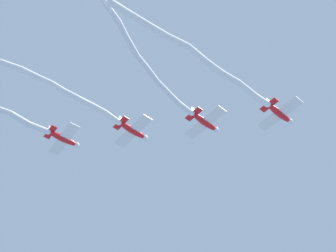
{
  "coord_description": "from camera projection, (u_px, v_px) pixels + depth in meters",
  "views": [
    {
      "loc": [
        -45.08,
        12.51,
        6.77
      ],
      "look_at": [
        7.88,
        11.99,
        67.99
      ],
      "focal_mm": 57.06,
      "sensor_mm": 36.0,
      "label": 1
    }
  ],
  "objects": [
    {
      "name": "airplane_slot",
      "position": [
        64.0,
        139.0,
        83.18
      ],
      "size": [
        7.15,
        5.96,
        1.89
      ],
      "rotation": [
        0.0,
        0.0,
        5.31
      ],
      "color": "red"
    },
    {
      "name": "airplane_left_wing",
      "position": [
        205.0,
        122.0,
        80.3
      ],
      "size": [
        6.78,
        6.19,
        1.89
      ],
      "rotation": [
        0.0,
        0.0,
        5.42
      ],
      "color": "red"
    },
    {
      "name": "smoke_trail_lead",
      "position": [
        196.0,
        56.0,
        71.52
      ],
      "size": [
        17.85,
        22.68,
        2.51
      ],
      "color": "white"
    },
    {
      "name": "airplane_lead",
      "position": [
        279.0,
        113.0,
        78.85
      ],
      "size": [
        6.76,
        6.22,
        1.89
      ],
      "rotation": [
        0.0,
        0.0,
        5.43
      ],
      "color": "red"
    },
    {
      "name": "airplane_right_wing",
      "position": [
        133.0,
        131.0,
        81.74
      ],
      "size": [
        6.9,
        6.12,
        1.89
      ],
      "rotation": [
        0.0,
        0.0,
        5.39
      ],
      "color": "red"
    },
    {
      "name": "smoke_trail_right_wing",
      "position": [
        56.0,
        88.0,
        77.73
      ],
      "size": [
        11.0,
        19.48,
        3.02
      ],
      "color": "white"
    },
    {
      "name": "smoke_trail_left_wing",
      "position": [
        140.0,
        53.0,
        71.69
      ],
      "size": [
        22.96,
        14.72,
        1.51
      ],
      "color": "white"
    }
  ]
}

